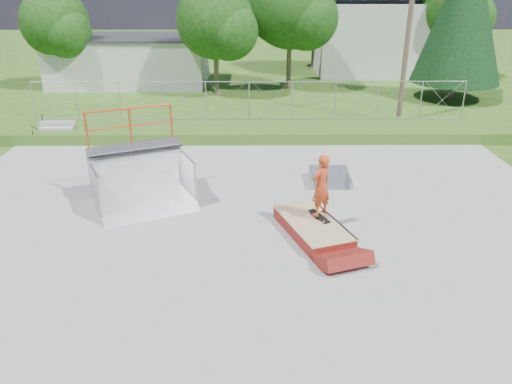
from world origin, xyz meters
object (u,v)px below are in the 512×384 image
grind_box (313,228)px  skater (321,188)px  quarter_pipe (141,163)px  flat_bank_ramp (330,178)px

grind_box → skater: skater is taller
quarter_pipe → flat_bank_ramp: 6.49m
flat_bank_ramp → skater: skater is taller
quarter_pipe → grind_box: bearing=-45.2°
grind_box → quarter_pipe: 5.58m
grind_box → skater: 1.17m
grind_box → flat_bank_ramp: size_ratio=2.06×
skater → grind_box: bearing=6.4°
quarter_pipe → skater: (5.29, -1.72, -0.12)m
quarter_pipe → flat_bank_ramp: bearing=-7.6°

